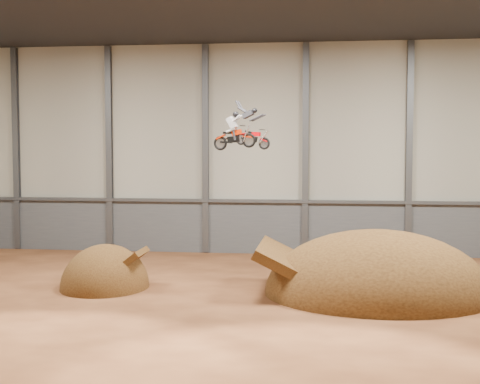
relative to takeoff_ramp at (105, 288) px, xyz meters
name	(u,v)px	position (x,y,z in m)	size (l,w,h in m)	color
floor	(222,306)	(6.50, -3.17, 0.00)	(40.00, 40.00, 0.00)	#4D2714
back_wall	(255,149)	(6.50, 11.83, 7.00)	(40.00, 0.10, 14.00)	#A4A292
lower_band_back	(255,228)	(6.50, 11.73, 1.75)	(39.80, 0.18, 3.50)	#4D5054
steel_rail	(255,201)	(6.50, 11.58, 3.55)	(39.80, 0.35, 0.20)	#47494F
steel_column_0	(16,149)	(-10.16, 11.63, 7.00)	(0.40, 0.36, 13.90)	#47494F
steel_column_1	(109,149)	(-3.50, 11.63, 7.00)	(0.40, 0.36, 13.90)	#47494F
steel_column_2	(206,149)	(3.17, 11.63, 7.00)	(0.40, 0.36, 13.90)	#47494F
steel_column_3	(305,149)	(9.84, 11.63, 7.00)	(0.40, 0.36, 13.90)	#47494F
steel_column_4	(409,149)	(16.50, 11.63, 7.00)	(0.40, 0.36, 13.90)	#47494F
takeoff_ramp	(105,288)	(0.00, 0.00, 0.00)	(4.43, 5.11, 4.43)	#37200D
landing_ramp	(377,294)	(13.65, 0.07, 0.00)	(10.94, 9.68, 6.31)	#37200D
fmx_rider_a	(235,129)	(6.58, 0.88, 8.08)	(2.24, 0.85, 2.02)	red
fmx_rider_b	(252,125)	(7.27, 2.26, 8.29)	(2.64, 0.76, 2.27)	#C90207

